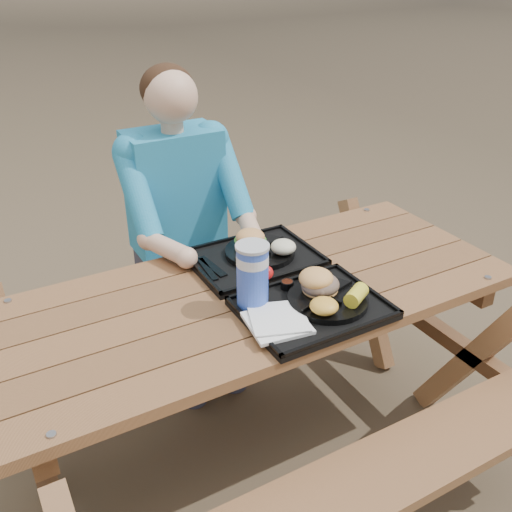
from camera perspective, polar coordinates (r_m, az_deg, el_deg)
ground at (r=2.43m, az=0.00°, el=-18.56°), size 60.00×60.00×0.00m
picnic_table at (r=2.17m, az=0.00°, el=-11.80°), size 1.80×1.49×0.75m
tray_near at (r=1.84m, az=5.65°, el=-5.29°), size 0.45×0.35×0.02m
tray_far at (r=2.11m, az=-0.18°, el=-0.36°), size 0.45×0.35×0.02m
plate_near at (r=1.85m, az=7.18°, el=-4.37°), size 0.26×0.26×0.02m
plate_far at (r=2.12m, az=0.40°, el=0.42°), size 0.26×0.26×0.02m
napkin_stack at (r=1.74m, az=2.13°, el=-6.58°), size 0.20×0.20×0.02m
soda_cup at (r=1.78m, az=-0.36°, el=-2.08°), size 0.10×0.10×0.20m
condiment_bbq at (r=1.91m, az=3.13°, el=-2.88°), size 0.04×0.04×0.03m
condiment_mustard at (r=1.95m, az=5.00°, el=-2.30°), size 0.05×0.05×0.03m
sandwich at (r=1.84m, az=6.49°, el=-1.89°), size 0.12×0.12×0.12m
mac_cheese at (r=1.76m, az=6.82°, el=-4.98°), size 0.09×0.09×0.04m
corn_cob at (r=1.82m, az=9.99°, el=-3.88°), size 0.12×0.12×0.05m
cutlery_far at (r=2.04m, az=-4.42°, el=-1.04°), size 0.04×0.17×0.01m
burger at (r=2.12m, az=-0.58°, el=2.24°), size 0.11×0.11×0.10m
baked_beans at (r=2.03m, az=-0.03°, el=-0.01°), size 0.08×0.08×0.04m
potato_salad at (r=2.08m, az=2.75°, el=0.92°), size 0.09×0.09×0.05m
diner at (r=2.52m, az=-7.58°, el=1.50°), size 0.48×0.84×1.28m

